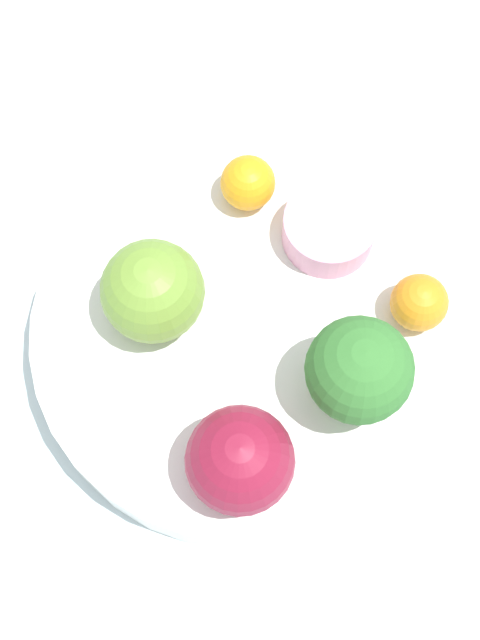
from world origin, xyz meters
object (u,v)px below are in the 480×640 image
at_px(broccoli, 359,371).
at_px(orange_back, 419,303).
at_px(small_cup, 329,229).
at_px(apple_red, 153,291).
at_px(bowl, 240,337).
at_px(apple_green, 240,460).
at_px(orange_front, 248,183).

xyz_separation_m(broccoli, orange_back, (-0.01, 0.06, -0.02)).
bearing_deg(broccoli, small_cup, 143.63).
relative_size(apple_red, orange_back, 1.77).
relative_size(broccoli, apple_red, 1.15).
bearing_deg(apple_red, broccoli, 24.02).
height_order(bowl, apple_green, apple_green).
relative_size(apple_red, apple_green, 1.02).
relative_size(bowl, apple_green, 4.25).
height_order(broccoli, small_cup, broccoli).
bearing_deg(orange_back, apple_red, -132.98).
height_order(broccoli, orange_front, broccoli).
distance_m(broccoli, apple_green, 0.08).
distance_m(orange_front, small_cup, 0.06).
bearing_deg(bowl, broccoli, 15.73).
distance_m(broccoli, orange_back, 0.07).
height_order(bowl, broccoli, broccoli).
xyz_separation_m(orange_front, small_cup, (0.05, 0.02, -0.01)).
bearing_deg(orange_back, broccoli, -81.97).
xyz_separation_m(orange_front, orange_back, (0.13, 0.02, -0.00)).
bearing_deg(apple_green, orange_back, 90.08).
bearing_deg(apple_red, apple_green, -15.23).
distance_m(broccoli, orange_front, 0.14).
bearing_deg(apple_green, bowl, 137.62).
height_order(apple_red, orange_back, apple_red).
relative_size(broccoli, small_cup, 1.22).
bearing_deg(small_cup, broccoli, -36.37).
xyz_separation_m(apple_red, apple_green, (0.11, -0.03, -0.00)).
height_order(apple_red, small_cup, apple_red).
height_order(broccoli, apple_green, broccoli).
xyz_separation_m(broccoli, small_cup, (-0.08, 0.06, -0.03)).
bearing_deg(apple_red, orange_front, 102.49).
xyz_separation_m(broccoli, apple_red, (-0.11, -0.05, -0.01)).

